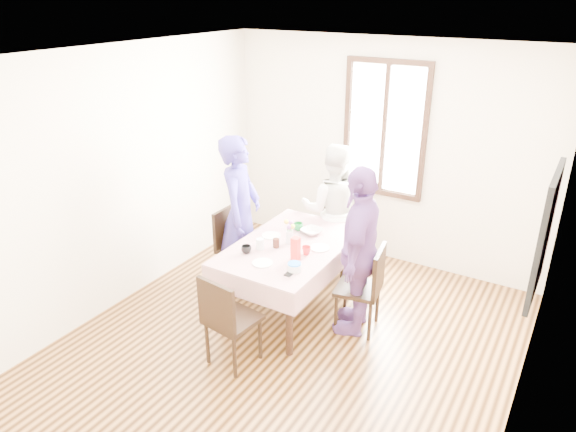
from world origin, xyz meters
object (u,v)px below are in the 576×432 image
at_px(person_right, 359,251).
at_px(chair_right, 358,288).
at_px(dining_table, 290,277).
at_px(person_left, 240,214).
at_px(person_far, 334,209).
at_px(chair_far, 333,235).
at_px(chair_left, 240,249).
at_px(chair_near, 233,319).

bearing_deg(person_right, chair_right, 77.92).
relative_size(dining_table, person_right, 0.86).
height_order(person_left, person_far, person_left).
relative_size(person_left, person_right, 1.04).
xyz_separation_m(dining_table, person_left, (-0.73, 0.14, 0.52)).
distance_m(dining_table, person_right, 0.88).
height_order(chair_far, person_far, person_far).
bearing_deg(chair_far, person_far, 81.53).
height_order(dining_table, person_left, person_left).
xyz_separation_m(chair_right, chair_far, (-0.75, 0.97, 0.00)).
bearing_deg(person_far, chair_left, 27.80).
relative_size(dining_table, chair_far, 1.62).
height_order(chair_right, chair_far, same).
relative_size(person_left, person_far, 1.12).
bearing_deg(chair_near, chair_far, 97.36).
bearing_deg(chair_near, person_left, 129.74).
bearing_deg(chair_right, person_left, 76.98).
bearing_deg(chair_far, person_left, 41.69).
height_order(chair_far, person_right, person_right).
bearing_deg(person_far, dining_table, 69.00).
xyz_separation_m(dining_table, person_right, (0.73, 0.05, 0.48)).
distance_m(dining_table, chair_left, 0.77).
bearing_deg(dining_table, chair_right, 3.51).
bearing_deg(chair_left, person_far, 139.39).
distance_m(dining_table, chair_far, 1.02).
xyz_separation_m(chair_left, person_left, (0.02, 0.00, 0.44)).
bearing_deg(chair_far, person_right, 118.57).
relative_size(dining_table, person_far, 0.93).
xyz_separation_m(chair_left, person_far, (0.75, 0.86, 0.34)).
distance_m(dining_table, chair_right, 0.76).
xyz_separation_m(person_left, person_far, (0.73, 0.86, -0.09)).
bearing_deg(person_left, person_far, -58.44).
distance_m(chair_right, chair_near, 1.30).
bearing_deg(chair_right, person_far, 28.87).
bearing_deg(chair_far, chair_left, 40.93).
bearing_deg(person_left, person_right, -111.61).
relative_size(chair_far, chair_near, 1.00).
height_order(person_left, person_right, person_left).
distance_m(chair_left, person_right, 1.54).
xyz_separation_m(chair_right, person_left, (-1.48, 0.09, 0.44)).
bearing_deg(dining_table, chair_left, 169.56).
height_order(chair_far, chair_near, same).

